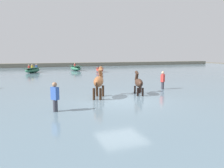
# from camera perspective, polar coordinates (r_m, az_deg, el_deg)

# --- Properties ---
(ground_plane) EXTENTS (120.00, 120.00, 0.00)m
(ground_plane) POSITION_cam_1_polar(r_m,az_deg,el_deg) (11.41, 2.50, -6.18)
(ground_plane) COLOR #666051
(water_surface) EXTENTS (90.00, 90.00, 0.36)m
(water_surface) POSITION_cam_1_polar(r_m,az_deg,el_deg) (20.78, -8.66, 0.61)
(water_surface) COLOR slate
(water_surface) RESTS_ON ground
(horse_lead_dark_bay) EXTENTS (0.76, 1.63, 1.77)m
(horse_lead_dark_bay) POSITION_cam_1_polar(r_m,az_deg,el_deg) (12.98, 7.18, 0.18)
(horse_lead_dark_bay) COLOR #382319
(horse_lead_dark_bay) RESTS_ON ground
(horse_trailing_chestnut) EXTENTS (1.17, 1.86, 2.10)m
(horse_trailing_chestnut) POSITION_cam_1_polar(r_m,az_deg,el_deg) (11.86, -3.58, 0.46)
(horse_trailing_chestnut) COLOR brown
(horse_trailing_chestnut) RESTS_ON ground
(boat_near_starboard) EXTENTS (2.66, 3.40, 1.16)m
(boat_near_starboard) POSITION_cam_1_polar(r_m,az_deg,el_deg) (30.97, -20.63, 3.53)
(boat_near_starboard) COLOR #337556
(boat_near_starboard) RESTS_ON water_surface
(boat_mid_channel) EXTENTS (1.49, 2.91, 0.71)m
(boat_mid_channel) POSITION_cam_1_polar(r_m,az_deg,el_deg) (30.25, -3.36, 3.80)
(boat_mid_channel) COLOR #BC382D
(boat_mid_channel) RESTS_ON water_surface
(boat_far_offshore) EXTENTS (1.68, 3.43, 1.20)m
(boat_far_offshore) POSITION_cam_1_polar(r_m,az_deg,el_deg) (33.50, -9.77, 4.23)
(boat_far_offshore) COLOR #337556
(boat_far_offshore) RESTS_ON water_surface
(person_spectator_far) EXTENTS (0.38, 0.34, 1.63)m
(person_spectator_far) POSITION_cam_1_polar(r_m,az_deg,el_deg) (15.34, 13.50, 0.52)
(person_spectator_far) COLOR #383842
(person_spectator_far) RESTS_ON ground
(person_wading_mid) EXTENTS (0.35, 0.38, 1.63)m
(person_wading_mid) POSITION_cam_1_polar(r_m,az_deg,el_deg) (9.32, -15.10, -4.17)
(person_wading_mid) COLOR #383842
(person_wading_mid) RESTS_ON ground
(far_shoreline) EXTENTS (80.00, 2.40, 1.13)m
(far_shoreline) POSITION_cam_1_polar(r_m,az_deg,el_deg) (45.80, -15.67, 4.79)
(far_shoreline) COLOR #706B5B
(far_shoreline) RESTS_ON ground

